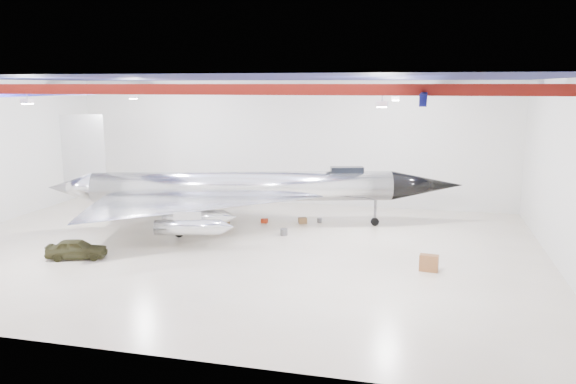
# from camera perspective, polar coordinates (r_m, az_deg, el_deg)

# --- Properties ---
(floor) EXTENTS (40.00, 40.00, 0.00)m
(floor) POSITION_cam_1_polar(r_m,az_deg,el_deg) (37.48, -5.71, -5.66)
(floor) COLOR beige
(floor) RESTS_ON ground
(wall_back) EXTENTS (40.00, 0.00, 40.00)m
(wall_back) POSITION_cam_1_polar(r_m,az_deg,el_deg) (50.58, -0.14, 5.04)
(wall_back) COLOR silver
(wall_back) RESTS_ON floor
(wall_right) EXTENTS (0.00, 30.00, 30.00)m
(wall_right) POSITION_cam_1_polar(r_m,az_deg,el_deg) (35.11, 26.59, 1.31)
(wall_right) COLOR silver
(wall_right) RESTS_ON floor
(ceiling) EXTENTS (40.00, 40.00, 0.00)m
(ceiling) POSITION_cam_1_polar(r_m,az_deg,el_deg) (35.95, -6.04, 11.40)
(ceiling) COLOR #0A0F38
(ceiling) RESTS_ON wall_back
(ceiling_structure) EXTENTS (39.50, 29.50, 1.08)m
(ceiling_structure) POSITION_cam_1_polar(r_m,az_deg,el_deg) (35.95, -6.02, 10.32)
(ceiling_structure) COLOR maroon
(ceiling_structure) RESTS_ON ceiling
(jet_aircraft) EXTENTS (30.58, 21.97, 8.51)m
(jet_aircraft) POSITION_cam_1_polar(r_m,az_deg,el_deg) (42.24, -4.64, 0.13)
(jet_aircraft) COLOR silver
(jet_aircraft) RESTS_ON floor
(jeep) EXTENTS (3.93, 2.53, 1.24)m
(jeep) POSITION_cam_1_polar(r_m,az_deg,el_deg) (37.28, -20.67, -5.42)
(jeep) COLOR #333219
(jeep) RESTS_ON floor
(desk) EXTENTS (1.12, 0.65, 0.97)m
(desk) POSITION_cam_1_polar(r_m,az_deg,el_deg) (33.65, 14.12, -7.01)
(desk) COLOR brown
(desk) RESTS_ON floor
(crate_ply) EXTENTS (0.53, 0.44, 0.36)m
(crate_ply) POSITION_cam_1_polar(r_m,az_deg,el_deg) (41.15, -7.38, -3.94)
(crate_ply) COLOR olive
(crate_ply) RESTS_ON floor
(toolbox_red) EXTENTS (0.50, 0.41, 0.34)m
(toolbox_red) POSITION_cam_1_polar(r_m,az_deg,el_deg) (43.90, -2.41, -2.94)
(toolbox_red) COLOR #A42A10
(toolbox_red) RESTS_ON floor
(engine_drum) EXTENTS (0.61, 0.61, 0.47)m
(engine_drum) POSITION_cam_1_polar(r_m,az_deg,el_deg) (40.30, -0.42, -4.08)
(engine_drum) COLOR #59595B
(engine_drum) RESTS_ON floor
(parts_bin) EXTENTS (0.78, 0.71, 0.44)m
(parts_bin) POSITION_cam_1_polar(r_m,az_deg,el_deg) (43.76, 1.49, -2.90)
(parts_bin) COLOR olive
(parts_bin) RESTS_ON floor
(crate_small) EXTENTS (0.46, 0.42, 0.26)m
(crate_small) POSITION_cam_1_polar(r_m,az_deg,el_deg) (48.37, -10.96, -1.88)
(crate_small) COLOR #59595B
(crate_small) RESTS_ON floor
(oil_barrel) EXTENTS (0.67, 0.60, 0.39)m
(oil_barrel) POSITION_cam_1_polar(r_m,az_deg,el_deg) (43.48, -6.29, -3.09)
(oil_barrel) COLOR olive
(oil_barrel) RESTS_ON floor
(spares_box) EXTENTS (0.41, 0.41, 0.34)m
(spares_box) POSITION_cam_1_polar(r_m,az_deg,el_deg) (44.09, 3.21, -2.88)
(spares_box) COLOR #59595B
(spares_box) RESTS_ON floor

